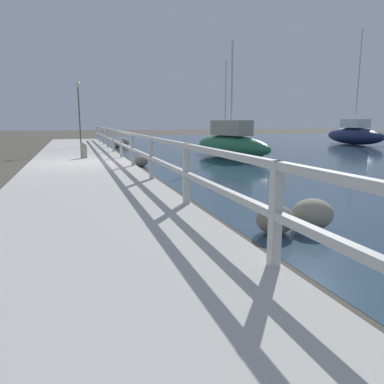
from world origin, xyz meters
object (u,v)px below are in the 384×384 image
(sailboat_navy, at_px, (354,135))
(sailboat_yellow, at_px, (225,134))
(dock_lamp, at_px, (78,98))
(sailboat_green, at_px, (231,143))
(mooring_bollard, at_px, (84,150))

(sailboat_navy, xyz_separation_m, sailboat_yellow, (-7.98, 4.49, -0.06))
(dock_lamp, relative_size, sailboat_green, 0.62)
(sailboat_yellow, relative_size, sailboat_green, 1.07)
(dock_lamp, bearing_deg, mooring_bollard, -90.31)
(mooring_bollard, relative_size, sailboat_yellow, 0.10)
(mooring_bollard, bearing_deg, sailboat_navy, 20.86)
(sailboat_green, bearing_deg, dock_lamp, 127.77)
(sailboat_navy, bearing_deg, sailboat_green, -148.85)
(sailboat_yellow, bearing_deg, mooring_bollard, -136.42)
(mooring_bollard, distance_m, sailboat_green, 6.42)
(dock_lamp, distance_m, sailboat_yellow, 12.03)
(sailboat_yellow, bearing_deg, dock_lamp, -157.35)
(sailboat_navy, bearing_deg, sailboat_yellow, 154.20)
(dock_lamp, height_order, sailboat_navy, sailboat_navy)
(sailboat_green, bearing_deg, sailboat_yellow, 57.88)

